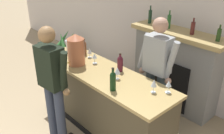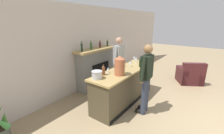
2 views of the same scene
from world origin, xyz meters
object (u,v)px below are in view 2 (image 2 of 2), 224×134
wine_bottle_riesling_slim (122,63)px  wine_glass_back_row (130,63)px  fireplace_stone (96,68)px  person_customer (146,77)px  copper_dispenser (120,66)px  wine_glass_front_right (134,57)px  wine_bottle_rose_blush (103,70)px  wine_glass_by_dispenser (116,67)px  person_bartender (119,62)px  wine_bottle_cabernet_heavy (140,62)px  ice_bucket_steel (97,75)px  wine_glass_mid_counter (136,58)px  wine_glass_front_left (108,69)px  potted_plant_corner (0,127)px  armchair_black (190,76)px

wine_bottle_riesling_slim → wine_glass_back_row: wine_bottle_riesling_slim is taller
fireplace_stone → person_customer: size_ratio=0.96×
copper_dispenser → wine_glass_front_right: (1.44, 0.35, -0.13)m
wine_bottle_rose_blush → person_customer: bearing=-59.9°
wine_glass_by_dispenser → person_bartender: bearing=28.8°
wine_bottle_cabernet_heavy → wine_glass_front_right: size_ratio=1.85×
wine_glass_back_row → ice_bucket_steel: bearing=173.0°
wine_glass_mid_counter → wine_glass_front_left: size_ratio=1.13×
wine_bottle_rose_blush → wine_glass_mid_counter: bearing=-3.5°
fireplace_stone → copper_dispenser: size_ratio=3.50×
potted_plant_corner → wine_glass_back_row: wine_glass_back_row is taller
copper_dispenser → wine_glass_back_row: copper_dispenser is taller
person_bartender → wine_glass_front_right: 0.56m
armchair_black → wine_glass_front_left: bearing=154.6°
armchair_black → ice_bucket_steel: ice_bucket_steel is taller
fireplace_stone → wine_glass_back_row: size_ratio=9.61×
wine_bottle_cabernet_heavy → wine_glass_front_left: 1.09m
wine_bottle_riesling_slim → wine_glass_mid_counter: bearing=-8.7°
potted_plant_corner → person_bartender: person_bartender is taller
armchair_black → copper_dispenser: 3.41m
armchair_black → person_bartender: 2.87m
copper_dispenser → wine_glass_front_right: copper_dispenser is taller
armchair_black → wine_glass_front_right: (-1.62, 1.53, 0.81)m
fireplace_stone → wine_bottle_cabernet_heavy: fireplace_stone is taller
potted_plant_corner → wine_glass_by_dispenser: wine_glass_by_dispenser is taller
copper_dispenser → wine_glass_mid_counter: size_ratio=2.67×
potted_plant_corner → ice_bucket_steel: ice_bucket_steel is taller
wine_glass_mid_counter → wine_glass_front_left: 1.39m
ice_bucket_steel → wine_glass_back_row: ice_bucket_steel is taller
fireplace_stone → person_bartender: size_ratio=0.95×
person_bartender → wine_bottle_rose_blush: (-1.24, -0.36, 0.12)m
person_customer → wine_glass_front_left: size_ratio=10.95×
wine_glass_front_left → wine_glass_front_right: size_ratio=0.97×
person_bartender → wine_bottle_cabernet_heavy: 0.80m
wine_bottle_cabernet_heavy → wine_glass_by_dispenser: size_ratio=1.86×
copper_dispenser → wine_bottle_rose_blush: (-0.24, 0.32, -0.12)m
person_customer → person_bartender: (0.71, 1.26, 0.02)m
ice_bucket_steel → wine_glass_front_right: size_ratio=1.52×
person_bartender → wine_glass_back_row: bearing=-113.0°
armchair_black → wine_glass_back_row: 2.77m
copper_dispenser → wine_glass_by_dispenser: (0.16, 0.22, -0.12)m
wine_bottle_riesling_slim → wine_glass_back_row: size_ratio=1.56×
potted_plant_corner → person_customer: bearing=-35.4°
fireplace_stone → armchair_black: (2.28, -2.68, -0.41)m
person_customer → person_bartender: bearing=60.4°
wine_glass_back_row → wine_glass_mid_counter: bearing=9.4°
armchair_black → wine_glass_by_dispenser: wine_glass_by_dispenser is taller
potted_plant_corner → person_bartender: bearing=-9.6°
potted_plant_corner → wine_bottle_rose_blush: bearing=-24.2°
wine_bottle_rose_blush → wine_glass_by_dispenser: (0.40, -0.10, -0.01)m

